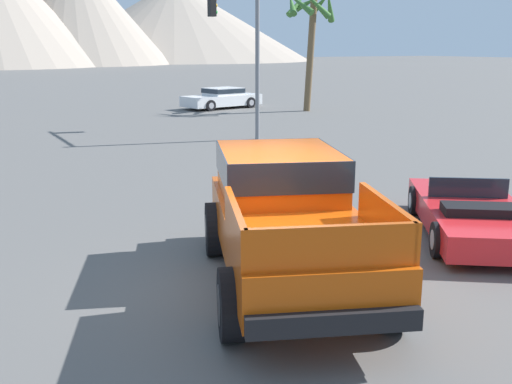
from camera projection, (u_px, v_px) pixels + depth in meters
The scene contains 7 objects.
ground_plane at pixel (262, 282), 8.98m from camera, with size 320.00×320.00×0.00m, color #5B5956.
orange_pickup_truck at pixel (286, 210), 8.90m from camera, with size 3.66×5.52×1.87m.
red_convertible_car at pixel (473, 215), 11.10m from camera, with size 3.85×4.45×0.99m.
parked_car_white at pixel (222, 98), 33.96m from camera, with size 4.80×2.59×1.15m.
traffic_light_main at pixel (236, 28), 23.22m from camera, with size 0.38×4.49×5.84m.
palm_tree_tall at pixel (310, 20), 31.43m from camera, with size 3.00×2.78×6.39m.
distant_mountain_range at pixel (91, 16), 126.01m from camera, with size 107.21×76.69×21.58m.
Camera 1 is at (-4.16, -7.31, 3.44)m, focal length 42.00 mm.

